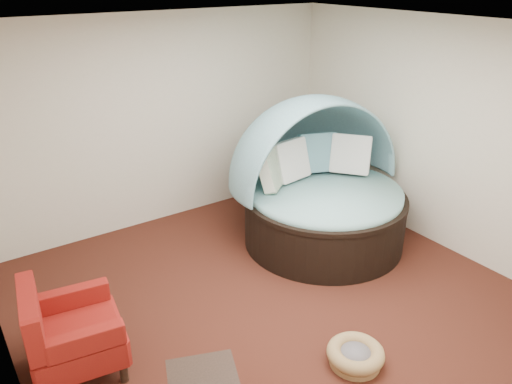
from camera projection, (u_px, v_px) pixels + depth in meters
floor at (274, 301)px, 5.36m from camera, size 5.00×5.00×0.00m
wall_back at (165, 121)px, 6.67m from camera, size 5.00×0.00×5.00m
wall_right at (440, 136)px, 6.08m from camera, size 0.00×5.00×5.00m
ceiling at (279, 29)px, 4.21m from camera, size 5.00×5.00×0.00m
canopy_daybed at (320, 177)px, 6.28m from camera, size 2.34×2.26×1.88m
pet_basket at (355, 355)px, 4.48m from camera, size 0.67×0.67×0.18m
red_armchair at (69, 333)px, 4.27m from camera, size 0.88×0.88×0.91m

